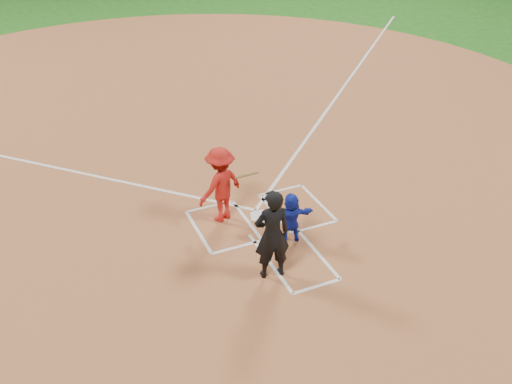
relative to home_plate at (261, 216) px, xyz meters
name	(u,v)px	position (x,y,z in m)	size (l,w,h in m)	color
ground	(261,217)	(0.00, 0.00, -0.02)	(120.00, 120.00, 0.00)	#1B5916
home_plate_dirt	(185,122)	(0.00, 6.00, -0.01)	(28.00, 28.00, 0.01)	#9C5833
home_plate	(261,216)	(0.00, 0.00, 0.00)	(0.60, 0.60, 0.02)	silver
catcher	(291,218)	(0.22, -1.14, 0.60)	(1.12, 0.36, 1.21)	#1628B5
umpire	(272,235)	(-0.69, -2.08, 1.01)	(0.74, 0.49, 2.04)	black
chalk_markings	(192,131)	(0.00, 5.29, -0.01)	(28.35, 17.32, 0.01)	white
batter_at_plate	(221,185)	(-0.89, 0.31, 0.93)	(1.67, 1.08, 1.87)	red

